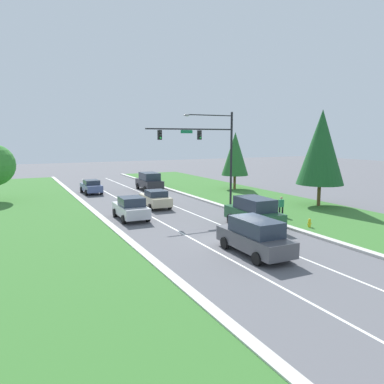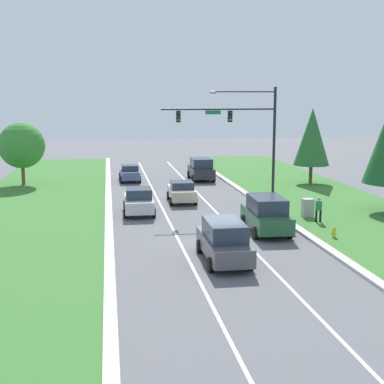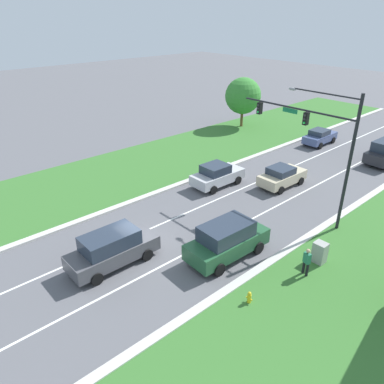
% 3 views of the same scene
% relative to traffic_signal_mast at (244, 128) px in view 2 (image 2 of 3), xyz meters
% --- Properties ---
extents(ground_plane, '(160.00, 160.00, 0.00)m').
position_rel_traffic_signal_mast_xyz_m(ground_plane, '(-4.01, -10.67, -5.75)').
color(ground_plane, '#5B5B60').
extents(curb_strip_right, '(0.50, 90.00, 0.15)m').
position_rel_traffic_signal_mast_xyz_m(curb_strip_right, '(1.64, -10.67, -5.68)').
color(curb_strip_right, beige).
rests_on(curb_strip_right, ground_plane).
extents(curb_strip_left, '(0.50, 90.00, 0.15)m').
position_rel_traffic_signal_mast_xyz_m(curb_strip_left, '(-9.66, -10.67, -5.68)').
color(curb_strip_left, beige).
rests_on(curb_strip_left, ground_plane).
extents(grass_verge_left, '(10.00, 90.00, 0.08)m').
position_rel_traffic_signal_mast_xyz_m(grass_verge_left, '(-14.91, -10.67, -5.71)').
color(grass_verge_left, '#38702D').
rests_on(grass_verge_left, ground_plane).
extents(lane_stripe_inner_left, '(0.14, 81.00, 0.01)m').
position_rel_traffic_signal_mast_xyz_m(lane_stripe_inner_left, '(-5.81, -10.67, -5.75)').
color(lane_stripe_inner_left, white).
rests_on(lane_stripe_inner_left, ground_plane).
extents(lane_stripe_inner_right, '(0.14, 81.00, 0.01)m').
position_rel_traffic_signal_mast_xyz_m(lane_stripe_inner_right, '(-2.21, -10.67, -5.75)').
color(lane_stripe_inner_right, white).
rests_on(lane_stripe_inner_right, ground_plane).
extents(traffic_signal_mast, '(8.29, 0.41, 8.67)m').
position_rel_traffic_signal_mast_xyz_m(traffic_signal_mast, '(0.00, 0.00, 0.00)').
color(traffic_signal_mast, black).
rests_on(traffic_signal_mast, ground_plane).
extents(slate_blue_sedan, '(2.01, 4.27, 1.60)m').
position_rel_traffic_signal_mast_xyz_m(slate_blue_sedan, '(-7.59, 14.22, -4.94)').
color(slate_blue_sedan, '#475684').
rests_on(slate_blue_sedan, ground_plane).
extents(graphite_suv, '(2.12, 5.10, 2.03)m').
position_rel_traffic_signal_mast_xyz_m(graphite_suv, '(-4.15, -12.68, -4.71)').
color(graphite_suv, '#4C4C51').
rests_on(graphite_suv, ground_plane).
extents(forest_suv, '(2.35, 5.12, 2.17)m').
position_rel_traffic_signal_mast_xyz_m(forest_suv, '(-0.46, -7.46, -4.64)').
color(forest_suv, '#235633').
rests_on(forest_suv, ground_plane).
extents(silver_sedan, '(2.19, 4.46, 1.82)m').
position_rel_traffic_signal_mast_xyz_m(silver_sedan, '(-7.59, -1.02, -4.85)').
color(silver_sedan, silver).
rests_on(silver_sedan, ground_plane).
extents(champagne_sedan, '(2.13, 4.22, 1.64)m').
position_rel_traffic_signal_mast_xyz_m(champagne_sedan, '(-4.09, 2.77, -4.92)').
color(champagne_sedan, beige).
rests_on(champagne_sedan, ground_plane).
extents(charcoal_suv, '(2.38, 4.96, 2.16)m').
position_rel_traffic_signal_mast_xyz_m(charcoal_suv, '(-0.64, 13.93, -4.65)').
color(charcoal_suv, '#28282D').
rests_on(charcoal_suv, ground_plane).
extents(utility_cabinet, '(0.70, 0.60, 1.30)m').
position_rel_traffic_signal_mast_xyz_m(utility_cabinet, '(3.41, -4.08, -5.10)').
color(utility_cabinet, '#9E9E99').
rests_on(utility_cabinet, ground_plane).
extents(pedestrian, '(0.42, 0.30, 1.69)m').
position_rel_traffic_signal_mast_xyz_m(pedestrian, '(3.53, -5.63, -4.81)').
color(pedestrian, black).
rests_on(pedestrian, ground_plane).
extents(fire_hydrant, '(0.34, 0.20, 0.70)m').
position_rel_traffic_signal_mast_xyz_m(fire_hydrant, '(2.92, -9.46, -5.41)').
color(fire_hydrant, gold).
rests_on(fire_hydrant, ground_plane).
extents(conifer_near_right_tree, '(3.28, 3.28, 7.03)m').
position_rel_traffic_signal_mast_xyz_m(conifer_near_right_tree, '(8.98, 9.72, -1.35)').
color(conifer_near_right_tree, brown).
rests_on(conifer_near_right_tree, ground_plane).
extents(oak_near_left_tree, '(4.18, 4.18, 5.77)m').
position_rel_traffic_signal_mast_xyz_m(oak_near_left_tree, '(-17.33, 13.04, -2.07)').
color(oak_near_left_tree, brown).
rests_on(oak_near_left_tree, ground_plane).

